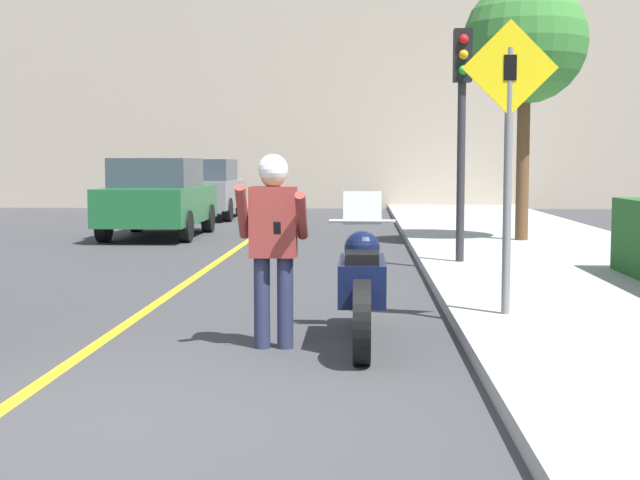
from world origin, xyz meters
The scene contains 10 objects.
ground_plane centered at (0.00, 0.00, 0.00)m, with size 80.00×80.00×0.00m, color #38383A.
road_center_line centered at (-0.60, 6.00, 0.00)m, with size 0.12×36.00×0.01m.
building_backdrop centered at (0.00, 26.00, 4.85)m, with size 28.00×1.20×9.70m.
motorcycle centered at (1.73, 2.42, 0.52)m, with size 0.62×2.28×1.32m.
person_biker centered at (0.97, 2.18, 1.02)m, with size 0.59×0.46×1.67m.
crossing_sign centered at (3.11, 3.24, 1.82)m, with size 0.91×0.08×2.80m.
traffic_light centered at (3.17, 7.81, 2.50)m, with size 0.26×0.30×3.38m.
street_tree centered at (4.73, 11.57, 3.80)m, with size 2.30×2.30×4.84m.
parked_car_green centered at (-2.63, 13.47, 0.86)m, with size 1.88×4.20×1.68m.
parked_car_grey centered at (-2.74, 19.71, 0.86)m, with size 1.88×4.20×1.68m.
Camera 1 is at (1.73, -5.35, 1.60)m, focal length 50.00 mm.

